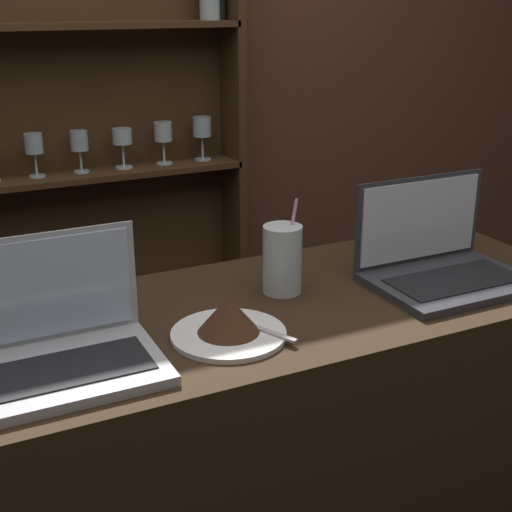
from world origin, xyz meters
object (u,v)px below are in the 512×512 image
(cake_plate, at_px, (229,321))
(laptop_far, at_px, (440,261))
(water_glass, at_px, (282,259))
(laptop_near, at_px, (61,342))

(cake_plate, bearing_deg, laptop_far, 5.48)
(water_glass, bearing_deg, laptop_near, -165.81)
(laptop_far, height_order, water_glass, laptop_far)
(laptop_near, xyz_separation_m, water_glass, (0.49, 0.12, 0.03))
(water_glass, bearing_deg, cake_plate, -142.24)
(laptop_far, bearing_deg, water_glass, 164.40)
(laptop_near, height_order, water_glass, laptop_near)
(laptop_far, distance_m, cake_plate, 0.54)
(laptop_far, bearing_deg, cake_plate, -174.52)
(laptop_near, height_order, laptop_far, laptop_far)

